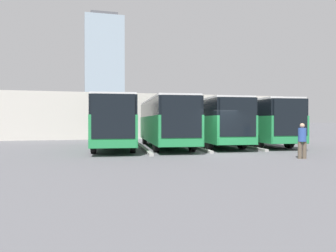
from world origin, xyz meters
TOP-DOWN VIEW (x-y plane):
  - ground_plane at (0.00, 0.00)m, footprint 600.00×600.00m
  - bus_0 at (-5.44, -5.89)m, footprint 3.56×11.31m
  - curb_divider_0 at (-3.62, -4.24)m, footprint 0.97×7.75m
  - bus_1 at (-1.81, -5.78)m, footprint 3.56×11.31m
  - curb_divider_1 at (0.00, -4.13)m, footprint 0.97×7.75m
  - bus_2 at (1.81, -5.21)m, footprint 3.56×11.31m
  - curb_divider_2 at (3.62, -3.57)m, footprint 0.97×7.75m
  - bus_3 at (5.44, -5.35)m, footprint 3.56×11.31m
  - pedestrian at (-2.95, 3.26)m, footprint 0.52×0.52m
  - station_building at (0.00, -21.61)m, footprint 31.03×12.91m
  - office_tower at (-5.92, -175.99)m, footprint 21.53×21.53m

SIDE VIEW (x-z plane):
  - ground_plane at x=0.00m, z-range 0.00..0.00m
  - curb_divider_0 at x=-3.62m, z-range 0.00..0.15m
  - curb_divider_1 at x=0.00m, z-range 0.00..0.15m
  - curb_divider_2 at x=3.62m, z-range 0.00..0.15m
  - pedestrian at x=-2.95m, z-range 0.07..1.82m
  - bus_0 at x=-5.44m, z-range 0.19..3.57m
  - bus_1 at x=-1.81m, z-range 0.19..3.57m
  - bus_2 at x=1.81m, z-range 0.19..3.57m
  - bus_3 at x=5.44m, z-range 0.19..3.57m
  - station_building at x=0.00m, z-range 0.03..4.81m
  - office_tower at x=-5.92m, z-range -0.60..62.56m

